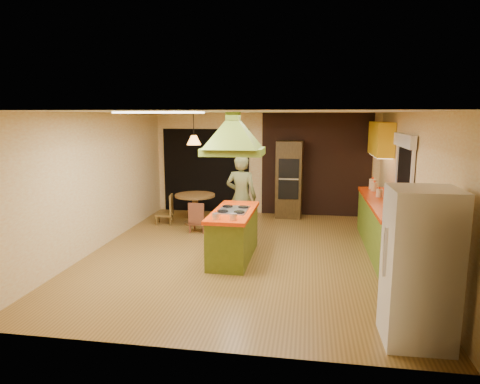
% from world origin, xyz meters
% --- Properties ---
extents(ground, '(6.50, 6.50, 0.00)m').
position_xyz_m(ground, '(0.00, 0.00, 0.00)').
color(ground, olive).
rests_on(ground, ground).
extents(room_walls, '(5.50, 6.50, 6.50)m').
position_xyz_m(room_walls, '(0.00, 0.00, 1.25)').
color(room_walls, beige).
rests_on(room_walls, ground).
extents(ceiling_plane, '(6.50, 6.50, 0.00)m').
position_xyz_m(ceiling_plane, '(0.00, 0.00, 2.50)').
color(ceiling_plane, silver).
rests_on(ceiling_plane, room_walls).
extents(brick_panel, '(2.64, 0.03, 2.50)m').
position_xyz_m(brick_panel, '(1.25, 3.23, 1.25)').
color(brick_panel, '#381E14').
rests_on(brick_panel, ground).
extents(nook_opening, '(2.20, 0.03, 2.10)m').
position_xyz_m(nook_opening, '(-1.50, 3.23, 1.05)').
color(nook_opening, black).
rests_on(nook_opening, ground).
extents(right_counter, '(0.62, 3.05, 0.92)m').
position_xyz_m(right_counter, '(2.45, 0.60, 0.46)').
color(right_counter, olive).
rests_on(right_counter, ground).
extents(upper_cabinets, '(0.34, 1.40, 0.70)m').
position_xyz_m(upper_cabinets, '(2.57, 2.20, 1.95)').
color(upper_cabinets, yellow).
rests_on(upper_cabinets, room_walls).
extents(window_right, '(0.12, 1.35, 1.06)m').
position_xyz_m(window_right, '(2.70, 0.40, 1.77)').
color(window_right, black).
rests_on(window_right, room_walls).
extents(fluor_panel, '(1.20, 0.60, 0.03)m').
position_xyz_m(fluor_panel, '(-1.10, -1.20, 2.48)').
color(fluor_panel, white).
rests_on(fluor_panel, ceiling_plane).
extents(kitchen_island, '(0.70, 1.69, 0.86)m').
position_xyz_m(kitchen_island, '(-0.18, -0.27, 0.43)').
color(kitchen_island, '#5F6D1B').
rests_on(kitchen_island, ground).
extents(range_hood, '(1.02, 0.74, 0.79)m').
position_xyz_m(range_hood, '(-0.18, -0.27, 2.25)').
color(range_hood, '#5C721C').
rests_on(range_hood, ceiling_plane).
extents(man, '(0.66, 0.48, 1.70)m').
position_xyz_m(man, '(-0.23, 0.92, 0.85)').
color(man, brown).
rests_on(man, ground).
extents(refrigerator, '(0.72, 0.68, 1.71)m').
position_xyz_m(refrigerator, '(2.27, -2.68, 0.86)').
color(refrigerator, white).
rests_on(refrigerator, ground).
extents(wall_oven, '(0.63, 0.62, 1.84)m').
position_xyz_m(wall_oven, '(0.62, 2.95, 0.92)').
color(wall_oven, '#453216').
rests_on(wall_oven, ground).
extents(dining_table, '(0.91, 0.91, 0.68)m').
position_xyz_m(dining_table, '(-1.44, 1.91, 0.48)').
color(dining_table, brown).
rests_on(dining_table, ground).
extents(chair_left, '(0.42, 0.42, 0.68)m').
position_xyz_m(chair_left, '(-2.14, 1.81, 0.34)').
color(chair_left, brown).
rests_on(chair_left, ground).
extents(chair_near, '(0.38, 0.38, 0.65)m').
position_xyz_m(chair_near, '(-1.19, 1.26, 0.33)').
color(chair_near, brown).
rests_on(chair_near, ground).
extents(pendant_lamp, '(0.35, 0.35, 0.20)m').
position_xyz_m(pendant_lamp, '(-1.44, 1.91, 1.90)').
color(pendant_lamp, '#FF9E3F').
rests_on(pendant_lamp, ceiling_plane).
extents(canister_large, '(0.19, 0.19, 0.21)m').
position_xyz_m(canister_large, '(2.40, 1.86, 1.02)').
color(canister_large, beige).
rests_on(canister_large, right_counter).
extents(canister_medium, '(0.14, 0.14, 0.18)m').
position_xyz_m(canister_medium, '(2.40, 1.62, 1.01)').
color(canister_medium, beige).
rests_on(canister_medium, right_counter).
extents(canister_small, '(0.15, 0.15, 0.15)m').
position_xyz_m(canister_small, '(2.40, 0.97, 1.00)').
color(canister_small, beige).
rests_on(canister_small, right_counter).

